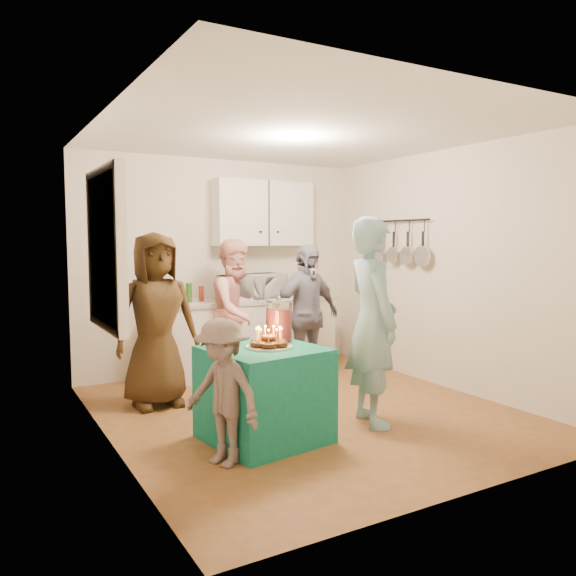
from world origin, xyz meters
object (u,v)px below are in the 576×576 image
party_table (264,394)px  woman_back_left (156,320)px  man_birthday (372,321)px  woman_back_center (237,311)px  counter (248,337)px  child_near_left (223,392)px  punch_jar (279,322)px  woman_back_right (306,315)px  microwave (262,286)px

party_table → woman_back_left: bearing=109.4°
man_birthday → woman_back_center: size_ratio=1.12×
counter → child_near_left: size_ratio=2.06×
punch_jar → man_birthday: 0.83m
party_table → woman_back_left: woman_back_left is taller
punch_jar → woman_back_right: 1.52m
party_table → child_near_left: 0.59m
woman_back_center → woman_back_left: bearing=-177.5°
counter → party_table: counter is taller
man_birthday → microwave: bearing=11.2°
woman_back_left → woman_back_center: woman_back_left is taller
man_birthday → child_near_left: (-1.51, -0.20, -0.38)m
microwave → punch_jar: size_ratio=1.57×
child_near_left → woman_back_center: bearing=131.8°
microwave → woman_back_center: (-0.49, -0.34, -0.24)m
punch_jar → child_near_left: (-0.73, -0.48, -0.40)m
man_birthday → woman_back_center: bearing=25.3°
woman_back_left → woman_back_right: 1.70m
microwave → woman_back_left: bearing=-165.8°
party_table → man_birthday: size_ratio=0.47×
party_table → woman_back_right: bearing=47.6°
man_birthday → child_near_left: man_birthday is taller
microwave → man_birthday: 2.28m
party_table → woman_back_right: size_ratio=0.54×
woman_back_left → woman_back_right: bearing=-2.3°
man_birthday → woman_back_right: man_birthday is taller
counter → woman_back_center: size_ratio=1.35×
counter → child_near_left: 2.83m
party_table → woman_back_center: bearing=71.8°
woman_back_left → child_near_left: (-0.01, -1.66, -0.32)m
counter → microwave: microwave is taller
party_table → man_birthday: man_birthday is taller
woman_back_right → punch_jar: bearing=-139.7°
counter → punch_jar: size_ratio=6.47×
man_birthday → woman_back_center: man_birthday is taller
man_birthday → punch_jar: bearing=83.2°
woman_back_right → man_birthday: bearing=-107.3°
child_near_left → party_table: bearing=100.3°
punch_jar → woman_back_right: woman_back_right is taller
counter → woman_back_left: size_ratio=1.29×
counter → man_birthday: man_birthday is taller
counter → woman_back_right: 0.97m
child_near_left → woman_back_left: bearing=158.6°
counter → woman_back_left: woman_back_left is taller
woman_back_left → child_near_left: 1.69m
microwave → woman_back_center: bearing=-158.4°
counter → man_birthday: 2.33m
punch_jar → woman_back_left: 1.38m
counter → child_near_left: child_near_left is taller
party_table → woman_back_center: 1.98m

